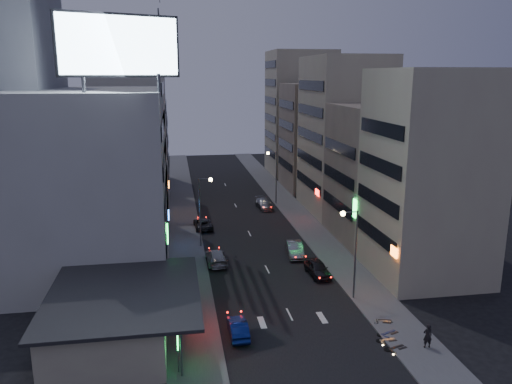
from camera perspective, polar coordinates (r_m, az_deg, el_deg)
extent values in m
plane|color=black|center=(39.32, 5.23, -16.37)|extent=(180.00, 180.00, 0.00)
cube|color=#4C4C4F|center=(65.92, -8.20, -3.97)|extent=(4.00, 120.00, 0.12)
cube|color=#4C4C4F|center=(68.06, 5.41, -3.33)|extent=(4.00, 120.00, 0.12)
cube|color=#B0AA8A|center=(39.50, -16.19, -13.78)|extent=(8.00, 12.00, 3.60)
cube|color=black|center=(38.55, -14.88, -11.17)|extent=(11.00, 13.00, 0.25)
cube|color=black|center=(38.61, -8.63, -11.88)|extent=(0.12, 4.00, 0.90)
cube|color=#FF1E14|center=(38.61, -8.51, -11.87)|extent=(0.04, 3.70, 0.70)
cube|color=#B3B3AE|center=(54.61, -17.72, 1.63)|extent=(14.00, 24.00, 18.00)
cube|color=gray|center=(58.59, -26.72, 9.51)|extent=(10.00, 14.00, 34.00)
cube|color=#B0AA8A|center=(50.56, 19.07, 1.79)|extent=(10.00, 11.00, 20.00)
cube|color=gray|center=(61.28, 14.30, 2.10)|extent=(11.00, 12.00, 16.00)
cube|color=#B0AA8A|center=(72.60, 9.97, 6.39)|extent=(10.00, 14.00, 22.00)
cube|color=#B3B3AE|center=(78.85, -14.20, 5.98)|extent=(11.00, 10.00, 20.00)
cube|color=gray|center=(92.05, -13.80, 5.42)|extent=(12.00, 10.00, 15.00)
cube|color=gray|center=(87.17, 6.98, 6.28)|extent=(11.00, 12.00, 18.00)
cube|color=#B0AA8A|center=(100.45, 5.04, 8.95)|extent=(12.00, 12.00, 24.00)
cylinder|color=#595B60|center=(43.59, -19.12, 11.68)|extent=(0.30, 0.30, 1.50)
cylinder|color=#595B60|center=(43.03, -11.05, 12.14)|extent=(0.30, 0.30, 1.50)
cube|color=black|center=(43.26, -15.36, 15.84)|extent=(9.52, 3.75, 5.00)
cube|color=#BDE2FC|center=(43.05, -15.28, 15.86)|extent=(9.04, 3.34, 4.60)
cylinder|color=#595B60|center=(44.59, 11.30, -7.06)|extent=(0.16, 0.16, 8.00)
cylinder|color=#595B60|center=(43.17, 10.66, -2.27)|extent=(1.40, 0.10, 0.10)
sphere|color=#FFD88C|center=(43.00, 9.90, -2.44)|extent=(0.44, 0.44, 0.44)
cylinder|color=#595B60|center=(57.15, -6.42, -2.35)|extent=(0.16, 0.16, 8.00)
cylinder|color=#595B60|center=(56.28, -5.81, 1.50)|extent=(1.40, 0.10, 0.10)
sphere|color=#FFD88C|center=(56.33, -5.20, 1.43)|extent=(0.44, 0.44, 0.44)
cylinder|color=#595B60|center=(76.14, 2.33, 1.65)|extent=(0.16, 0.16, 8.00)
cylinder|color=#595B60|center=(75.32, 1.83, 4.54)|extent=(1.40, 0.10, 0.10)
sphere|color=#FFD88C|center=(75.22, 1.38, 4.45)|extent=(0.44, 0.44, 0.44)
imported|color=black|center=(50.26, 7.04, -8.65)|extent=(2.01, 4.47, 1.49)
imported|color=gray|center=(55.28, 4.42, -6.50)|extent=(2.10, 4.81, 1.54)
imported|color=#242529|center=(64.90, -6.07, -3.62)|extent=(2.46, 4.86, 1.32)
imported|color=gray|center=(74.22, 0.96, -1.34)|extent=(2.32, 5.09, 1.44)
imported|color=navy|center=(39.32, -2.08, -15.26)|extent=(1.40, 3.90, 1.28)
imported|color=#929599|center=(53.06, -4.58, -7.41)|extent=(2.21, 5.05, 1.45)
imported|color=black|center=(39.45, 19.02, -15.27)|extent=(0.69, 0.47, 1.84)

